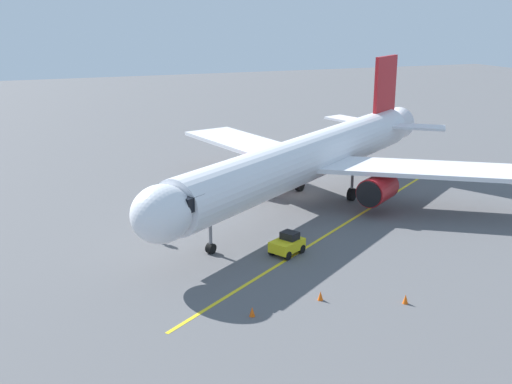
{
  "coord_description": "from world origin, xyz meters",
  "views": [
    {
      "loc": [
        22.84,
        48.32,
        15.9
      ],
      "look_at": [
        7.23,
        7.15,
        3.0
      ],
      "focal_mm": 43.66,
      "sensor_mm": 36.0,
      "label": 1
    }
  ],
  "objects_px": {
    "tug_portside": "(287,244)",
    "safety_cone_wing_starboard": "(405,299)",
    "ground_crew_marshaller": "(156,230)",
    "safety_cone_nose_right": "(320,296)",
    "safety_cone_nose_left": "(190,216)",
    "airplane": "(311,158)",
    "safety_cone_wing_port": "(252,312)"
  },
  "relations": [
    {
      "from": "ground_crew_marshaller",
      "to": "safety_cone_nose_right",
      "type": "bearing_deg",
      "value": 118.35
    },
    {
      "from": "ground_crew_marshaller",
      "to": "safety_cone_wing_starboard",
      "type": "relative_size",
      "value": 3.11
    },
    {
      "from": "safety_cone_wing_port",
      "to": "safety_cone_nose_right",
      "type": "bearing_deg",
      "value": -174.03
    },
    {
      "from": "tug_portside",
      "to": "safety_cone_nose_left",
      "type": "xyz_separation_m",
      "value": [
        4.33,
        -9.35,
        -0.43
      ]
    },
    {
      "from": "airplane",
      "to": "safety_cone_wing_starboard",
      "type": "relative_size",
      "value": 63.77
    },
    {
      "from": "tug_portside",
      "to": "safety_cone_nose_left",
      "type": "distance_m",
      "value": 10.31
    },
    {
      "from": "safety_cone_wing_port",
      "to": "safety_cone_wing_starboard",
      "type": "bearing_deg",
      "value": 169.26
    },
    {
      "from": "safety_cone_wing_port",
      "to": "tug_portside",
      "type": "bearing_deg",
      "value": -125.34
    },
    {
      "from": "airplane",
      "to": "tug_portside",
      "type": "bearing_deg",
      "value": 57.03
    },
    {
      "from": "airplane",
      "to": "ground_crew_marshaller",
      "type": "height_order",
      "value": "airplane"
    },
    {
      "from": "safety_cone_wing_starboard",
      "to": "ground_crew_marshaller",
      "type": "bearing_deg",
      "value": -52.92
    },
    {
      "from": "tug_portside",
      "to": "safety_cone_wing_starboard",
      "type": "distance_m",
      "value": 9.76
    },
    {
      "from": "tug_portside",
      "to": "safety_cone_nose_left",
      "type": "bearing_deg",
      "value": -65.13
    },
    {
      "from": "safety_cone_wing_starboard",
      "to": "safety_cone_nose_left",
      "type": "bearing_deg",
      "value": -67.76
    },
    {
      "from": "airplane",
      "to": "safety_cone_wing_port",
      "type": "relative_size",
      "value": 63.77
    },
    {
      "from": "ground_crew_marshaller",
      "to": "tug_portside",
      "type": "distance_m",
      "value": 9.53
    },
    {
      "from": "safety_cone_nose_left",
      "to": "safety_cone_nose_right",
      "type": "relative_size",
      "value": 1.0
    },
    {
      "from": "airplane",
      "to": "ground_crew_marshaller",
      "type": "bearing_deg",
      "value": 17.45
    },
    {
      "from": "airplane",
      "to": "safety_cone_wing_port",
      "type": "bearing_deg",
      "value": 55.99
    },
    {
      "from": "airplane",
      "to": "ground_crew_marshaller",
      "type": "xyz_separation_m",
      "value": [
        14.26,
        4.48,
        -3.12
      ]
    },
    {
      "from": "airplane",
      "to": "tug_portside",
      "type": "height_order",
      "value": "airplane"
    },
    {
      "from": "ground_crew_marshaller",
      "to": "safety_cone_wing_starboard",
      "type": "height_order",
      "value": "ground_crew_marshaller"
    },
    {
      "from": "ground_crew_marshaller",
      "to": "safety_cone_nose_right",
      "type": "relative_size",
      "value": 3.11
    },
    {
      "from": "safety_cone_nose_left",
      "to": "safety_cone_nose_right",
      "type": "bearing_deg",
      "value": 101.32
    },
    {
      "from": "airplane",
      "to": "ground_crew_marshaller",
      "type": "distance_m",
      "value": 15.26
    },
    {
      "from": "ground_crew_marshaller",
      "to": "safety_cone_nose_left",
      "type": "xyz_separation_m",
      "value": [
        -3.48,
        -3.9,
        -0.61
      ]
    },
    {
      "from": "safety_cone_nose_left",
      "to": "safety_cone_wing_port",
      "type": "relative_size",
      "value": 1.0
    },
    {
      "from": "safety_cone_wing_starboard",
      "to": "airplane",
      "type": "bearing_deg",
      "value": -99.47
    },
    {
      "from": "safety_cone_nose_right",
      "to": "safety_cone_wing_starboard",
      "type": "xyz_separation_m",
      "value": [
        -4.29,
        2.08,
        0.0
      ]
    },
    {
      "from": "tug_portside",
      "to": "safety_cone_wing_starboard",
      "type": "bearing_deg",
      "value": 109.45
    },
    {
      "from": "airplane",
      "to": "safety_cone_wing_starboard",
      "type": "distance_m",
      "value": 19.74
    },
    {
      "from": "airplane",
      "to": "ground_crew_marshaller",
      "type": "relative_size",
      "value": 20.51
    }
  ]
}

